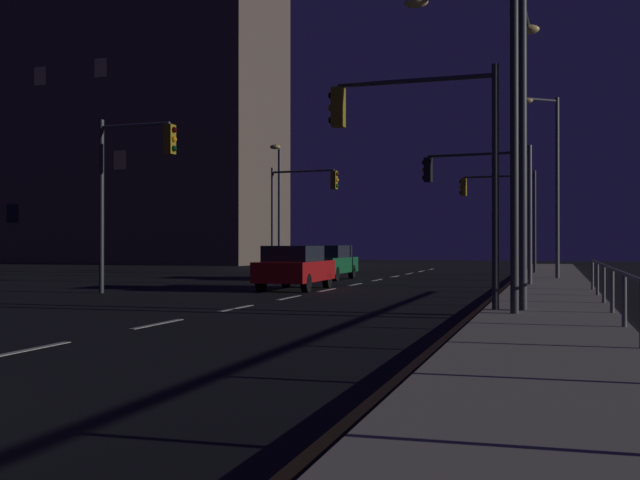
# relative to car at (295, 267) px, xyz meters

# --- Properties ---
(ground_plane) EXTENTS (112.00, 112.00, 0.00)m
(ground_plane) POSITION_rel_car_xyz_m (1.15, -3.43, -0.82)
(ground_plane) COLOR black
(ground_plane) RESTS_ON ground
(sidewalk_right) EXTENTS (2.89, 77.00, 0.14)m
(sidewalk_right) POSITION_rel_car_xyz_m (8.72, -3.43, -0.75)
(sidewalk_right) COLOR #9E937F
(sidewalk_right) RESTS_ON ground
(lane_markings_center) EXTENTS (0.14, 50.00, 0.01)m
(lane_markings_center) POSITION_rel_car_xyz_m (1.15, 0.07, -0.82)
(lane_markings_center) COLOR silver
(lane_markings_center) RESTS_ON ground
(lane_edge_line) EXTENTS (0.14, 53.00, 0.01)m
(lane_edge_line) POSITION_rel_car_xyz_m (7.03, 1.57, -0.82)
(lane_edge_line) COLOR gold
(lane_edge_line) RESTS_ON ground
(car) EXTENTS (1.97, 4.46, 1.57)m
(car) POSITION_rel_car_xyz_m (0.00, 0.00, 0.00)
(car) COLOR #B71414
(car) RESTS_ON ground
(car_oncoming) EXTENTS (1.84, 4.41, 1.57)m
(car_oncoming) POSITION_rel_car_xyz_m (-1.18, 8.09, 0.00)
(car_oncoming) COLOR #14592D
(car_oncoming) RESTS_ON ground
(traffic_light_far_right) EXTENTS (4.04, 0.48, 5.37)m
(traffic_light_far_right) POSITION_rel_car_xyz_m (6.12, 16.04, 3.11)
(traffic_light_far_right) COLOR #2D3033
(traffic_light_far_right) RESTS_ON sidewalk_right
(traffic_light_mid_right) EXTENTS (2.92, 0.38, 5.77)m
(traffic_light_mid_right) POSITION_rel_car_xyz_m (-4.43, -3.62, 3.17)
(traffic_light_mid_right) COLOR #2D3033
(traffic_light_mid_right) RESTS_ON ground
(traffic_light_near_left) EXTENTS (4.16, 0.62, 5.15)m
(traffic_light_near_left) POSITION_rel_car_xyz_m (6.15, 3.72, 2.97)
(traffic_light_near_left) COLOR #4C4C51
(traffic_light_near_left) RESTS_ON sidewalk_right
(traffic_light_far_center) EXTENTS (3.87, 0.57, 5.74)m
(traffic_light_far_center) POSITION_rel_car_xyz_m (-4.04, 12.58, 3.20)
(traffic_light_far_center) COLOR #4C4C51
(traffic_light_far_center) RESTS_ON ground
(traffic_light_near_right) EXTENTS (4.05, 0.35, 5.56)m
(traffic_light_near_right) POSITION_rel_car_xyz_m (5.85, -8.02, 3.24)
(traffic_light_near_right) COLOR #2D3033
(traffic_light_near_right) RESTS_ON sidewalk_right
(street_lamp_across_street) EXTENTS (1.65, 1.25, 7.95)m
(street_lamp_across_street) POSITION_rel_car_xyz_m (8.74, 9.26, 4.04)
(street_lamp_across_street) COLOR #4C4C51
(street_lamp_across_street) RESTS_ON sidewalk_right
(street_lamp_corner) EXTENTS (0.56, 2.27, 7.09)m
(street_lamp_corner) POSITION_rel_car_xyz_m (8.16, -7.62, 3.63)
(street_lamp_corner) COLOR #38383D
(street_lamp_corner) RESTS_ON sidewalk_right
(street_lamp_median) EXTENTS (2.53, 0.50, 7.18)m
(street_lamp_median) POSITION_rel_car_xyz_m (7.59, -8.88, 3.69)
(street_lamp_median) COLOR #2D3033
(street_lamp_median) RESTS_ON sidewalk_right
(street_lamp_far_end) EXTENTS (0.87, 2.30, 6.88)m
(street_lamp_far_end) POSITION_rel_car_xyz_m (-5.29, 12.75, 3.39)
(street_lamp_far_end) COLOR #4C4C51
(street_lamp_far_end) RESTS_ON ground
(barrier_fence) EXTENTS (0.09, 23.77, 0.98)m
(barrier_fence) POSITION_rel_car_xyz_m (10.02, -11.09, 0.06)
(barrier_fence) COLOR #59595E
(barrier_fence) RESTS_ON sidewalk_right
(building_distant) EXTENTS (25.86, 11.80, 27.34)m
(building_distant) POSITION_rel_car_xyz_m (-26.69, 33.03, 12.85)
(building_distant) COLOR brown
(building_distant) RESTS_ON ground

